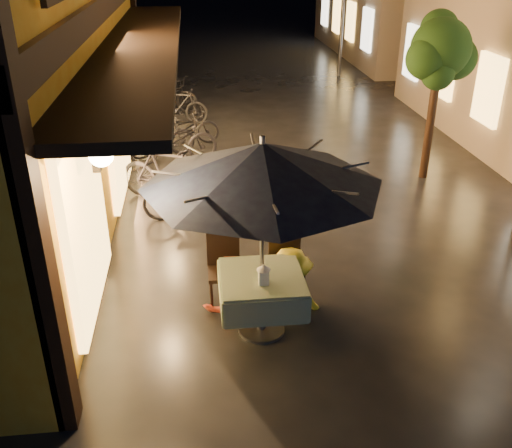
{
  "coord_description": "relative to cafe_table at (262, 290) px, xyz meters",
  "views": [
    {
      "loc": [
        -2.11,
        -5.72,
        4.26
      ],
      "look_at": [
        -1.42,
        0.47,
        1.15
      ],
      "focal_mm": 40.0,
      "sensor_mm": 36.0,
      "label": 1
    }
  ],
  "objects": [
    {
      "name": "ground",
      "position": [
        1.42,
        0.13,
        -0.59
      ],
      "size": [
        90.0,
        90.0,
        0.0
      ],
      "primitive_type": "plane",
      "color": "black",
      "rests_on": "ground"
    },
    {
      "name": "street_tree",
      "position": [
        3.84,
        4.64,
        1.83
      ],
      "size": [
        1.43,
        1.2,
        3.15
      ],
      "color": "black",
      "rests_on": "ground"
    },
    {
      "name": "cafe_table",
      "position": [
        0.0,
        0.0,
        0.0
      ],
      "size": [
        0.99,
        0.99,
        0.78
      ],
      "color": "#59595E",
      "rests_on": "ground"
    },
    {
      "name": "patio_umbrella",
      "position": [
        0.0,
        -0.0,
        1.56
      ],
      "size": [
        2.64,
        2.64,
        2.46
      ],
      "color": "#59595E",
      "rests_on": "ground"
    },
    {
      "name": "cafe_chair_left",
      "position": [
        -0.4,
        0.74,
        -0.05
      ],
      "size": [
        0.42,
        0.42,
        0.97
      ],
      "color": "black",
      "rests_on": "ground"
    },
    {
      "name": "cafe_chair_right",
      "position": [
        0.4,
        0.74,
        -0.05
      ],
      "size": [
        0.42,
        0.42,
        0.97
      ],
      "color": "black",
      "rests_on": "ground"
    },
    {
      "name": "table_lantern",
      "position": [
        0.0,
        -0.17,
        0.33
      ],
      "size": [
        0.16,
        0.16,
        0.25
      ],
      "color": "white",
      "rests_on": "cafe_table"
    },
    {
      "name": "person_orange",
      "position": [
        -0.36,
        0.54,
        0.12
      ],
      "size": [
        0.82,
        0.73,
        1.42
      ],
      "primitive_type": "imported",
      "rotation": [
        0.0,
        0.0,
        3.46
      ],
      "color": "#B93723",
      "rests_on": "ground"
    },
    {
      "name": "person_yellow",
      "position": [
        0.42,
        0.51,
        0.19
      ],
      "size": [
        1.11,
        0.79,
        1.56
      ],
      "primitive_type": "imported",
      "rotation": [
        0.0,
        0.0,
        2.92
      ],
      "color": "yellow",
      "rests_on": "ground"
    },
    {
      "name": "bicycle_0",
      "position": [
        -0.76,
        3.21,
        -0.13
      ],
      "size": [
        1.74,
        0.65,
        0.91
      ],
      "primitive_type": "imported",
      "rotation": [
        0.0,
        0.0,
        1.55
      ],
      "color": "black",
      "rests_on": "ground"
    },
    {
      "name": "bicycle_1",
      "position": [
        -1.23,
        4.06,
        -0.05
      ],
      "size": [
        1.83,
        1.16,
        1.07
      ],
      "primitive_type": "imported",
      "rotation": [
        0.0,
        0.0,
        1.16
      ],
      "color": "black",
      "rests_on": "ground"
    },
    {
      "name": "bicycle_2",
      "position": [
        -1.16,
        5.99,
        -0.1
      ],
      "size": [
        1.94,
        0.9,
        0.98
      ],
      "primitive_type": "imported",
      "rotation": [
        0.0,
        0.0,
        1.71
      ],
      "color": "black",
      "rests_on": "ground"
    },
    {
      "name": "bicycle_3",
      "position": [
        -1.42,
        6.39,
        -0.14
      ],
      "size": [
        1.56,
        0.81,
        0.9
      ],
      "primitive_type": "imported",
      "rotation": [
        0.0,
        0.0,
        1.84
      ],
      "color": "black",
      "rests_on": "ground"
    },
    {
      "name": "bicycle_4",
      "position": [
        -0.9,
        7.21,
        -0.18
      ],
      "size": [
        1.62,
        0.75,
        0.82
      ],
      "primitive_type": "imported",
      "rotation": [
        0.0,
        0.0,
        1.71
      ],
      "color": "black",
      "rests_on": "ground"
    },
    {
      "name": "bicycle_5",
      "position": [
        -1.07,
        8.89,
        -0.12
      ],
      "size": [
        1.61,
        0.82,
        0.93
      ],
      "primitive_type": "imported",
      "rotation": [
        0.0,
        0.0,
        1.31
      ],
      "color": "black",
      "rests_on": "ground"
    },
    {
      "name": "bicycle_6",
      "position": [
        -1.39,
        10.13,
        -0.11
      ],
      "size": [
        1.91,
        1.3,
        0.95
      ],
      "primitive_type": "imported",
      "rotation": [
        0.0,
        0.0,
        1.16
      ],
      "color": "black",
      "rests_on": "ground"
    }
  ]
}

